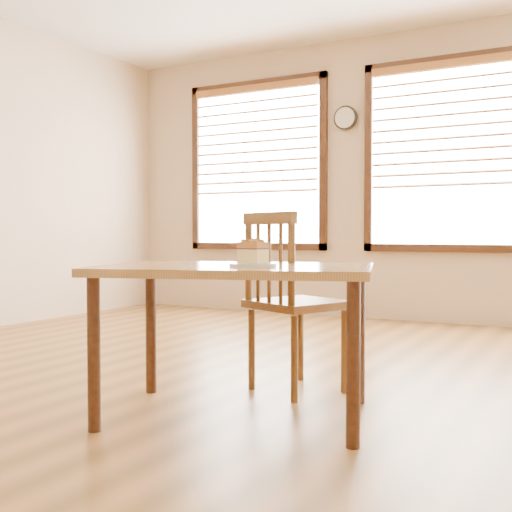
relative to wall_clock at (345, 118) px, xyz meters
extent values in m
plane|color=#9A652D|center=(0.80, -3.96, -2.15)|extent=(8.00, 8.00, 0.00)
plane|color=beige|center=(0.80, 0.04, -0.65)|extent=(7.00, 0.00, 7.00)
cube|color=white|center=(-1.10, 0.03, -0.45)|extent=(1.60, 0.02, 1.80)
cube|color=#3F1E11|center=(-1.10, 0.01, 0.49)|extent=(1.76, 0.06, 0.08)
cube|color=#3F1E11|center=(-1.10, 0.01, -1.39)|extent=(1.76, 0.06, 0.08)
cube|color=#3F1E11|center=(-1.94, 0.01, -0.45)|extent=(0.08, 0.06, 1.96)
cube|color=#3F1E11|center=(-0.26, 0.01, -0.45)|extent=(0.08, 0.06, 1.96)
cube|color=#AA5A27|center=(-1.10, -0.02, 0.43)|extent=(1.58, 0.08, 0.08)
cube|color=#AA5A27|center=(-1.10, -0.02, 0.40)|extent=(1.56, 0.05, 0.03)
cube|color=#AA5A27|center=(-1.10, -0.02, 0.28)|extent=(1.56, 0.05, 0.03)
cube|color=#AA5A27|center=(-1.10, -0.02, 0.17)|extent=(1.56, 0.05, 0.03)
cube|color=#AA5A27|center=(-1.10, -0.02, 0.05)|extent=(1.56, 0.05, 0.03)
cube|color=#AA5A27|center=(-1.10, -0.02, -0.06)|extent=(1.56, 0.05, 0.03)
cube|color=#AA5A27|center=(-1.10, -0.02, -0.18)|extent=(1.56, 0.05, 0.03)
cube|color=#AA5A27|center=(-1.10, -0.02, -0.29)|extent=(1.56, 0.05, 0.03)
cube|color=#AA5A27|center=(-1.10, -0.02, -0.41)|extent=(1.56, 0.05, 0.03)
cube|color=#AA5A27|center=(-1.10, -0.02, -0.52)|extent=(1.56, 0.05, 0.03)
cube|color=#AA5A27|center=(-1.10, -0.02, -0.64)|extent=(1.56, 0.05, 0.03)
cube|color=#AA5A27|center=(-1.10, -0.02, -0.76)|extent=(1.56, 0.05, 0.03)
cube|color=white|center=(1.10, 0.03, -0.45)|extent=(1.60, 0.02, 1.80)
cube|color=#3F1E11|center=(1.10, 0.01, 0.49)|extent=(1.76, 0.06, 0.08)
cube|color=#3F1E11|center=(1.10, 0.01, -1.39)|extent=(1.76, 0.06, 0.08)
cube|color=#3F1E11|center=(0.26, 0.01, -0.45)|extent=(0.08, 0.06, 1.96)
cube|color=#AA5A27|center=(1.10, -0.02, 0.43)|extent=(1.58, 0.08, 0.08)
cube|color=#AA5A27|center=(1.10, -0.02, 0.40)|extent=(1.56, 0.05, 0.03)
cube|color=#AA5A27|center=(1.10, -0.02, 0.28)|extent=(1.56, 0.05, 0.03)
cube|color=#AA5A27|center=(1.10, -0.02, 0.17)|extent=(1.56, 0.05, 0.03)
cube|color=#AA5A27|center=(1.10, -0.02, 0.05)|extent=(1.56, 0.05, 0.03)
cube|color=#AA5A27|center=(1.10, -0.02, -0.06)|extent=(1.56, 0.05, 0.03)
cube|color=#AA5A27|center=(1.10, -0.02, -0.18)|extent=(1.56, 0.05, 0.03)
cube|color=#AA5A27|center=(1.10, -0.02, -0.29)|extent=(1.56, 0.05, 0.03)
cube|color=#AA5A27|center=(1.10, -0.02, -0.41)|extent=(1.56, 0.05, 0.03)
cube|color=#AA5A27|center=(1.10, -0.02, -0.52)|extent=(1.56, 0.05, 0.03)
cube|color=#AA5A27|center=(1.10, -0.02, -0.64)|extent=(1.56, 0.05, 0.03)
cube|color=#AA5A27|center=(1.10, -0.02, -0.76)|extent=(1.56, 0.05, 0.03)
cylinder|color=black|center=(0.00, 0.00, 0.00)|extent=(0.26, 0.04, 0.26)
cylinder|color=white|center=(0.00, -0.02, 0.00)|extent=(0.22, 0.01, 0.22)
cube|color=olive|center=(0.89, -3.81, -1.42)|extent=(1.52, 1.23, 0.04)
cylinder|color=#3F1E11|center=(0.45, -4.34, -1.79)|extent=(0.06, 0.06, 0.71)
cylinder|color=#3F1E11|center=(1.57, -3.99, -1.79)|extent=(0.06, 0.06, 0.71)
cylinder|color=#3F1E11|center=(0.22, -3.64, -1.79)|extent=(0.06, 0.06, 0.71)
cylinder|color=#3F1E11|center=(1.34, -3.28, -1.79)|extent=(0.06, 0.06, 0.71)
cube|color=brown|center=(0.94, -3.20, -1.65)|extent=(0.62, 0.62, 0.04)
cylinder|color=brown|center=(1.19, -3.10, -1.92)|extent=(0.04, 0.04, 0.48)
cylinder|color=brown|center=(0.84, -2.95, -1.92)|extent=(0.04, 0.04, 0.48)
cylinder|color=brown|center=(1.04, -3.45, -1.92)|extent=(0.04, 0.04, 0.48)
cylinder|color=brown|center=(0.69, -3.30, -1.92)|extent=(0.04, 0.04, 0.48)
cylinder|color=brown|center=(1.03, -3.47, -1.39)|extent=(0.04, 0.04, 0.51)
cylinder|color=brown|center=(0.68, -3.32, -1.39)|extent=(0.04, 0.04, 0.51)
cube|color=brown|center=(0.85, -3.39, -1.16)|extent=(0.41, 0.21, 0.07)
cylinder|color=brown|center=(0.95, -3.43, -1.40)|extent=(0.02, 0.02, 0.45)
cylinder|color=brown|center=(0.85, -3.39, -1.40)|extent=(0.02, 0.02, 0.45)
cylinder|color=brown|center=(0.76, -3.35, -1.40)|extent=(0.02, 0.02, 0.45)
cylinder|color=white|center=(1.04, -3.91, -1.39)|extent=(0.22, 0.22, 0.02)
cylinder|color=white|center=(1.04, -3.91, -1.40)|extent=(0.15, 0.15, 0.01)
cube|color=#FFF190|center=(1.04, -3.91, -1.35)|extent=(0.13, 0.11, 0.06)
cube|color=#451332|center=(1.04, -3.91, -1.31)|extent=(0.13, 0.11, 0.01)
cube|color=#BA6C3A|center=(1.04, -3.91, -1.30)|extent=(0.14, 0.11, 0.03)
sphere|color=#BA6C3A|center=(1.07, -3.90, -1.28)|extent=(0.01, 0.01, 0.01)
sphere|color=#BA6C3A|center=(1.02, -3.94, -1.28)|extent=(0.02, 0.02, 0.02)
sphere|color=#BA6C3A|center=(1.09, -3.89, -1.28)|extent=(0.02, 0.02, 0.02)
sphere|color=#BA6C3A|center=(1.08, -3.94, -1.28)|extent=(0.02, 0.02, 0.02)
sphere|color=#BA6C3A|center=(1.05, -3.93, -1.28)|extent=(0.02, 0.02, 0.02)
sphere|color=#BA6C3A|center=(1.08, -3.93, -1.28)|extent=(0.02, 0.02, 0.02)
sphere|color=#BA6C3A|center=(1.07, -3.90, -1.28)|extent=(0.02, 0.02, 0.02)
sphere|color=#BA6C3A|center=(1.04, -3.88, -1.28)|extent=(0.03, 0.03, 0.03)
sphere|color=#BA6C3A|center=(1.08, -3.92, -1.28)|extent=(0.02, 0.02, 0.02)
sphere|color=#BA6C3A|center=(1.01, -3.91, -1.28)|extent=(0.03, 0.03, 0.03)
sphere|color=#BA6C3A|center=(1.07, -3.92, -1.28)|extent=(0.02, 0.02, 0.02)
sphere|color=#BA6C3A|center=(1.07, -3.89, -1.28)|extent=(0.01, 0.01, 0.01)
sphere|color=#BA6C3A|center=(1.00, -3.93, -1.28)|extent=(0.02, 0.02, 0.02)
sphere|color=#BA6C3A|center=(0.99, -3.93, -1.28)|extent=(0.01, 0.01, 0.01)
sphere|color=#BA6C3A|center=(1.05, -3.90, -1.28)|extent=(0.03, 0.03, 0.03)
sphere|color=#BA6C3A|center=(1.01, -3.91, -1.28)|extent=(0.02, 0.02, 0.02)
sphere|color=#BA6C3A|center=(0.98, -3.89, -1.33)|extent=(0.01, 0.01, 0.01)
sphere|color=#BA6C3A|center=(0.98, -3.92, -1.32)|extent=(0.01, 0.01, 0.01)
sphere|color=#BA6C3A|center=(0.98, -3.90, -1.29)|extent=(0.01, 0.01, 0.01)
camera|label=1|loc=(2.50, -6.53, -1.24)|focal=45.00mm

